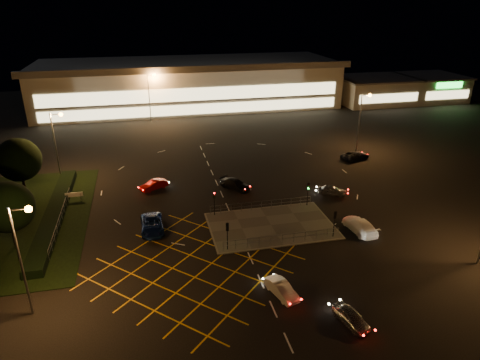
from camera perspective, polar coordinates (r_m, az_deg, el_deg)
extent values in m
plane|color=black|center=(51.65, 1.38, -5.33)|extent=(180.00, 180.00, 0.00)
cube|color=#4C4944|center=(50.42, 4.16, -6.07)|extent=(14.00, 9.00, 0.12)
cube|color=black|center=(58.12, -28.23, -4.85)|extent=(18.00, 30.00, 0.08)
cube|color=black|center=(56.69, -23.47, -4.10)|extent=(2.00, 26.00, 1.00)
cube|color=beige|center=(108.37, -6.84, 12.53)|extent=(70.00, 25.00, 10.00)
cube|color=slate|center=(107.56, -6.98, 15.25)|extent=(72.00, 26.50, 0.60)
cube|color=#FFEAA5|center=(96.14, -5.97, 11.22)|extent=(66.00, 0.20, 3.00)
cube|color=#FFEAA5|center=(96.84, -5.89, 9.37)|extent=(66.00, 0.20, 2.20)
cube|color=beige|center=(115.57, 17.47, 11.30)|extent=(18.00, 14.00, 6.00)
cube|color=slate|center=(115.02, 17.66, 12.83)|extent=(18.80, 14.80, 0.40)
cube|color=#FFEAA5|center=(109.73, 19.25, 10.28)|extent=(15.30, 0.20, 2.00)
cube|color=beige|center=(124.28, 24.01, 11.15)|extent=(14.00, 14.00, 6.00)
cube|color=slate|center=(123.78, 24.25, 12.57)|extent=(14.80, 14.80, 0.40)
cube|color=#FFEAA5|center=(118.88, 25.94, 10.16)|extent=(11.90, 0.20, 2.00)
cube|color=#19E533|center=(118.38, 26.17, 11.28)|extent=(7.00, 0.30, 1.40)
cylinder|color=slate|center=(38.98, -27.15, -9.91)|extent=(0.20, 0.20, 10.00)
cylinder|color=slate|center=(36.61, -27.45, -3.50)|extent=(1.40, 0.12, 0.12)
sphere|color=orange|center=(36.45, -26.37, -3.49)|extent=(0.56, 0.56, 0.56)
cylinder|color=slate|center=(66.22, -23.34, 3.97)|extent=(0.20, 0.20, 10.00)
cylinder|color=slate|center=(64.83, -23.40, 8.03)|extent=(1.40, 0.12, 0.12)
sphere|color=orange|center=(64.72, -22.78, 8.06)|extent=(0.56, 0.56, 0.56)
cylinder|color=slate|center=(75.68, 15.58, 7.25)|extent=(0.20, 0.20, 10.00)
cylinder|color=slate|center=(74.91, 16.46, 10.79)|extent=(1.40, 0.12, 0.12)
sphere|color=orange|center=(75.26, 16.93, 10.76)|extent=(0.56, 0.56, 0.56)
cylinder|color=slate|center=(94.05, -12.00, 10.59)|extent=(0.20, 0.20, 10.00)
cylinder|color=slate|center=(93.19, -11.81, 13.50)|extent=(1.40, 0.12, 0.12)
sphere|color=orange|center=(93.21, -11.37, 13.51)|extent=(0.56, 0.56, 0.56)
cylinder|color=slate|center=(104.53, 10.89, 11.90)|extent=(0.20, 0.20, 10.00)
cylinder|color=slate|center=(104.02, 11.45, 14.49)|extent=(1.40, 0.12, 0.12)
sphere|color=orange|center=(104.31, 11.81, 14.46)|extent=(0.56, 0.56, 0.56)
cylinder|color=black|center=(44.99, -1.70, -7.60)|extent=(0.10, 0.10, 3.00)
cube|color=black|center=(44.39, -1.71, -6.27)|extent=(0.28, 0.18, 0.90)
sphere|color=#19FF33|center=(44.50, -1.75, -6.19)|extent=(0.16, 0.16, 0.16)
cylinder|color=black|center=(48.42, 12.44, -5.81)|extent=(0.10, 0.10, 3.00)
cube|color=black|center=(47.86, 12.56, -4.55)|extent=(0.28, 0.18, 0.90)
sphere|color=#19FF33|center=(47.96, 12.50, -4.48)|extent=(0.16, 0.16, 0.16)
cylinder|color=black|center=(51.92, -3.44, -3.19)|extent=(0.10, 0.10, 3.00)
cube|color=black|center=(51.40, -3.47, -1.99)|extent=(0.28, 0.18, 0.90)
sphere|color=#FF0C0C|center=(51.28, -3.44, -2.05)|extent=(0.16, 0.16, 0.16)
cylinder|color=black|center=(54.92, 9.00, -1.92)|extent=(0.10, 0.10, 3.00)
cube|color=black|center=(54.43, 9.08, -0.77)|extent=(0.28, 0.18, 0.90)
sphere|color=#19FF33|center=(54.32, 9.13, -0.83)|extent=(0.16, 0.16, 0.16)
cylinder|color=black|center=(64.61, -26.85, -0.51)|extent=(0.36, 0.36, 2.88)
sphere|color=black|center=(63.44, -27.41, 2.41)|extent=(5.76, 5.76, 5.76)
cylinder|color=black|center=(51.85, -27.89, -6.46)|extent=(0.36, 0.36, 2.70)
sphere|color=black|center=(50.46, -28.58, -3.18)|extent=(5.40, 5.40, 5.40)
imported|color=#B2B4BA|center=(37.69, 14.59, -17.26)|extent=(2.35, 3.91, 1.25)
imported|color=silver|center=(39.57, 5.55, -14.26)|extent=(2.43, 4.08, 1.27)
imported|color=navy|center=(50.03, -11.65, -5.86)|extent=(2.57, 5.45, 1.51)
imported|color=black|center=(59.56, -0.62, -0.56)|extent=(4.50, 4.80, 1.36)
imported|color=#A6A8AD|center=(59.14, 12.17, -1.33)|extent=(4.02, 3.06, 1.28)
imported|color=#930A0B|center=(60.61, -11.41, -0.64)|extent=(4.12, 3.16, 1.31)
imported|color=black|center=(73.02, 15.11, 3.17)|extent=(5.37, 3.59, 1.37)
imported|color=silver|center=(50.75, 15.70, -5.84)|extent=(2.58, 5.40, 1.52)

